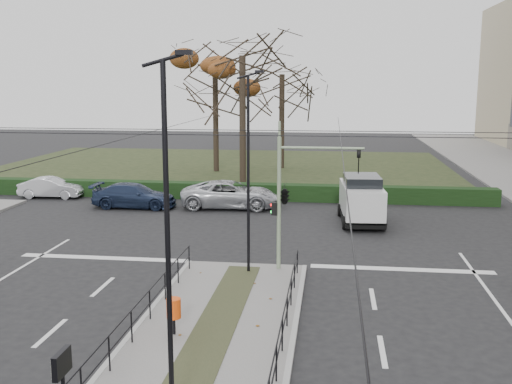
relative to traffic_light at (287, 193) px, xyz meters
The scene contains 18 objects.
ground 5.67m from the traffic_light, 109.57° to the right, with size 140.00×140.00×0.00m, color black.
median_island 7.78m from the traffic_light, 102.87° to the right, with size 4.40×15.00×0.14m, color slate.
park 28.69m from the traffic_light, 105.45° to the left, with size 38.00×26.00×0.10m, color black.
hedge 16.22m from the traffic_light, 118.32° to the left, with size 38.00×1.00×1.00m, color black.
median_railing 7.57m from the traffic_light, 102.70° to the right, with size 4.14×13.24×0.92m.
catenary 3.32m from the traffic_light, 119.04° to the right, with size 20.00×34.00×6.00m.
traffic_light is the anchor object (origin of this frame).
litter_bin 7.28m from the traffic_light, 112.43° to the right, with size 0.41×0.41×1.05m.
info_panel 12.87m from the traffic_light, 103.76° to the right, with size 0.13×0.59×2.28m.
streetlamp_median_near 10.75m from the traffic_light, 98.37° to the right, with size 0.63×0.13×7.57m.
streetlamp_median_far 1.68m from the traffic_light, 159.04° to the right, with size 0.62×0.13×7.40m.
parked_car_second 20.65m from the traffic_light, 140.31° to the left, with size 1.36×3.90×1.28m, color #B1B3B9.
parked_car_third 14.70m from the traffic_light, 131.59° to the left, with size 1.96×4.82×1.40m, color #1D2843.
parked_car_fourth 12.45m from the traffic_light, 109.67° to the left, with size 2.58×5.61×1.56m, color #B1B3B9.
white_van 9.40m from the traffic_light, 69.89° to the left, with size 2.36×4.74×2.46m.
rust_tree 26.84m from the traffic_light, 106.87° to the left, with size 8.03×8.03×11.23m.
bare_tree_center 28.10m from the traffic_light, 95.31° to the left, with size 7.32×7.32×10.22m.
bare_tree_near 19.06m from the traffic_light, 103.72° to the left, with size 6.63×6.63×11.65m.
Camera 1 is at (3.25, -17.33, 7.10)m, focal length 42.00 mm.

